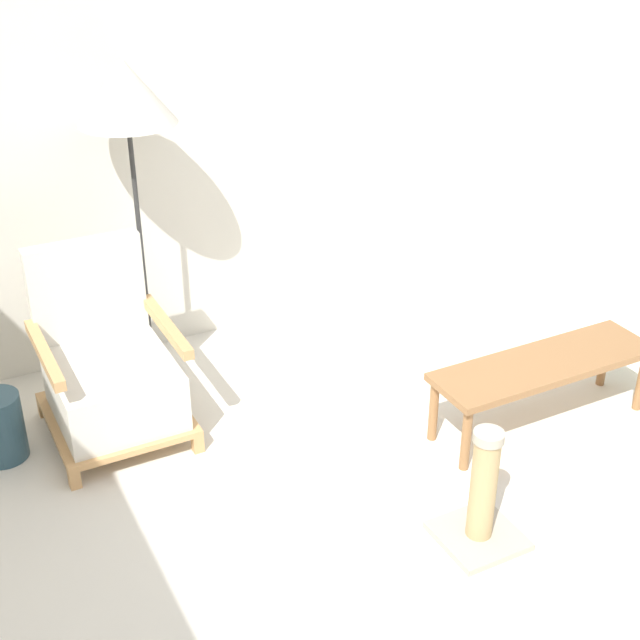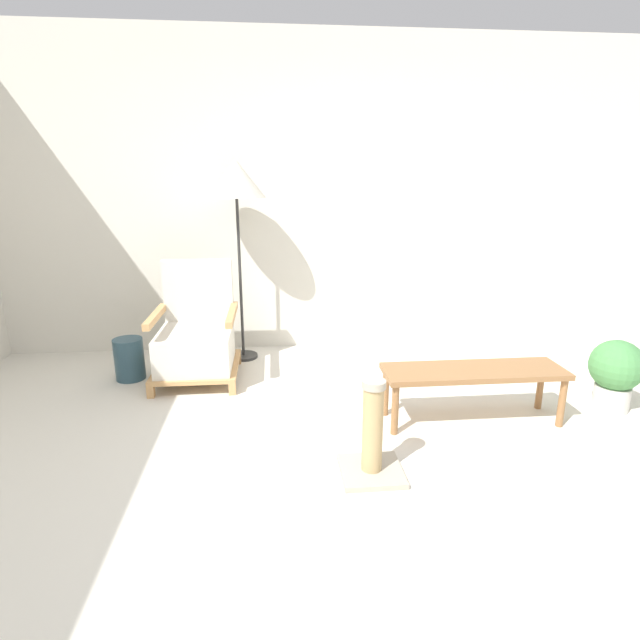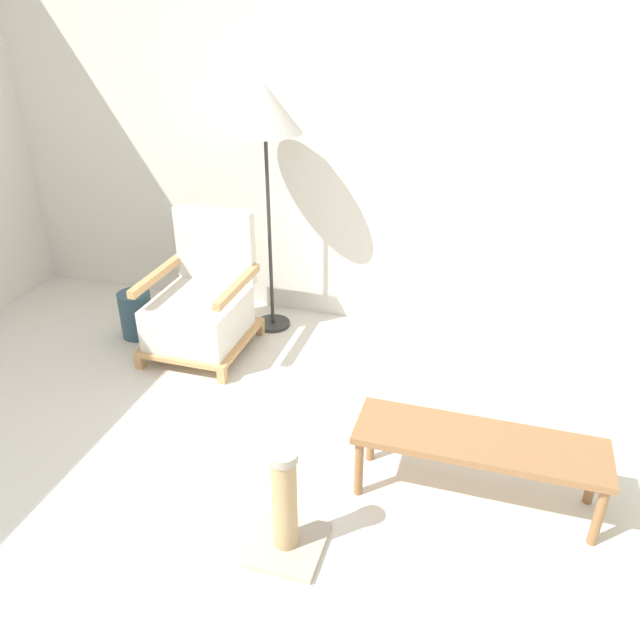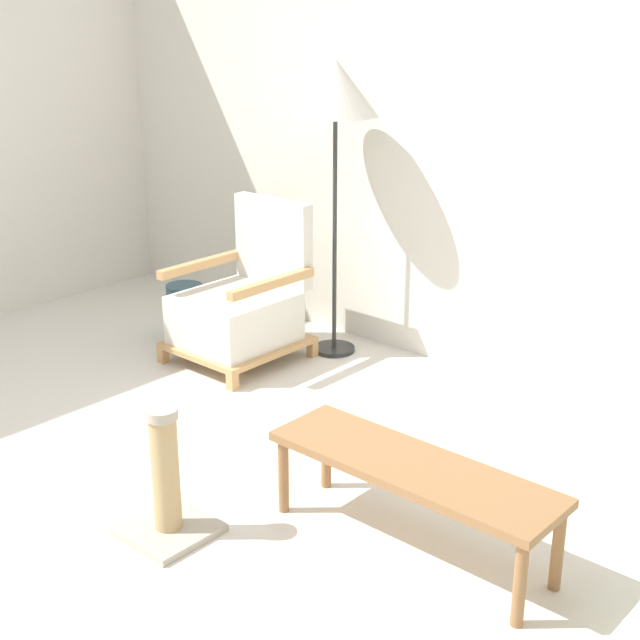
# 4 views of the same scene
# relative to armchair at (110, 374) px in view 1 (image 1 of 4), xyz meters

# --- Properties ---
(ground_plane) EXTENTS (14.00, 14.00, 0.00)m
(ground_plane) POSITION_rel_armchair_xyz_m (0.88, -1.70, -0.31)
(ground_plane) COLOR silver
(wall_back) EXTENTS (8.00, 0.06, 2.70)m
(wall_back) POSITION_rel_armchair_xyz_m (0.88, 0.74, 1.04)
(wall_back) COLOR silver
(wall_back) RESTS_ON ground_plane
(armchair) EXTENTS (0.63, 0.69, 0.89)m
(armchair) POSITION_rel_armchair_xyz_m (0.00, 0.00, 0.00)
(armchair) COLOR tan
(armchair) RESTS_ON ground_plane
(floor_lamp) EXTENTS (0.47, 0.47, 1.66)m
(floor_lamp) POSITION_rel_armchair_xyz_m (0.33, 0.43, 1.16)
(floor_lamp) COLOR #2D2D2D
(floor_lamp) RESTS_ON ground_plane
(coffee_table) EXTENTS (1.14, 0.34, 0.36)m
(coffee_table) POSITION_rel_armchair_xyz_m (1.85, -0.91, -0.00)
(coffee_table) COLOR olive
(coffee_table) RESTS_ON ground_plane
(scratching_post) EXTENTS (0.33, 0.33, 0.53)m
(scratching_post) POSITION_rel_armchair_xyz_m (1.10, -1.45, -0.12)
(scratching_post) COLOR #B2A893
(scratching_post) RESTS_ON ground_plane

